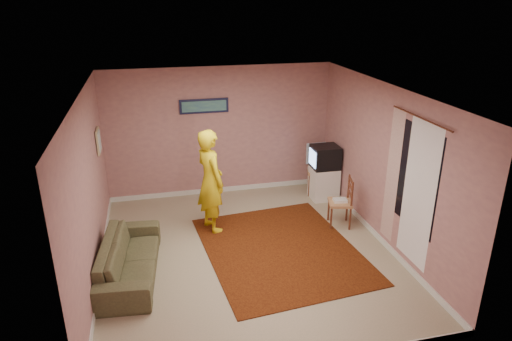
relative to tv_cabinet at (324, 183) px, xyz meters
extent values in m
plane|color=tan|center=(-1.95, -1.71, -0.33)|extent=(5.00, 5.00, 0.00)
cube|color=tan|center=(-1.95, 0.79, 0.97)|extent=(4.50, 0.02, 2.60)
cube|color=tan|center=(-1.95, -4.21, 0.97)|extent=(4.50, 0.02, 2.60)
cube|color=tan|center=(-4.20, -1.71, 0.97)|extent=(0.02, 5.00, 2.60)
cube|color=tan|center=(0.30, -1.71, 0.97)|extent=(0.02, 5.00, 2.60)
cube|color=silver|center=(-1.95, -1.71, 2.27)|extent=(4.50, 5.00, 0.02)
cube|color=silver|center=(-1.95, 0.78, -0.28)|extent=(4.50, 0.02, 0.10)
cube|color=silver|center=(-4.19, -1.71, -0.28)|extent=(0.02, 5.00, 0.10)
cube|color=silver|center=(0.29, -1.71, -0.28)|extent=(0.02, 5.00, 0.10)
cube|color=black|center=(0.29, -2.61, 1.12)|extent=(0.01, 1.10, 1.50)
cube|color=white|center=(0.28, -2.76, 0.92)|extent=(0.01, 0.75, 2.10)
cube|color=silver|center=(0.26, -2.06, 0.92)|extent=(0.01, 0.35, 2.10)
cylinder|color=brown|center=(0.25, -2.61, 1.99)|extent=(0.02, 1.40, 0.02)
cube|color=#131534|center=(-2.25, 0.76, 1.52)|extent=(0.95, 0.03, 0.28)
cube|color=#2C4F7A|center=(-2.25, 0.74, 1.52)|extent=(0.86, 0.01, 0.20)
cube|color=#C1B485|center=(-4.17, -0.11, 1.22)|extent=(0.03, 0.38, 0.42)
cube|color=silver|center=(-4.15, -0.11, 1.22)|extent=(0.01, 0.30, 0.34)
cube|color=black|center=(-1.40, -1.74, -0.32)|extent=(2.58, 3.11, 0.02)
cube|color=white|center=(0.00, 0.00, 0.00)|extent=(0.51, 0.47, 0.66)
cube|color=black|center=(0.00, 0.00, 0.55)|extent=(0.52, 0.47, 0.45)
cube|color=#8CB2F2|center=(-0.26, 0.00, 0.55)|extent=(0.02, 0.37, 0.32)
cube|color=tan|center=(-0.01, 0.26, 0.16)|extent=(0.56, 0.54, 0.05)
cube|color=brown|center=(-0.01, 0.26, 0.42)|extent=(0.45, 0.17, 0.52)
cube|color=#B9B9BE|center=(-0.01, 0.26, 0.22)|extent=(0.44, 0.36, 0.07)
cube|color=#93C3F1|center=(-0.01, 0.45, 0.48)|extent=(0.42, 0.05, 0.44)
cube|color=tan|center=(-0.15, -1.16, 0.11)|extent=(0.48, 0.49, 0.05)
cube|color=brown|center=(-0.15, -1.16, 0.34)|extent=(0.14, 0.40, 0.47)
cube|color=white|center=(-0.15, -1.16, 0.16)|extent=(0.25, 0.20, 0.05)
imported|color=brown|center=(-3.75, -1.90, -0.05)|extent=(0.94, 1.99, 0.56)
imported|color=yellow|center=(-2.38, -0.77, 0.58)|extent=(0.64, 0.77, 1.82)
camera|label=1|loc=(-3.29, -7.89, 3.55)|focal=32.00mm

